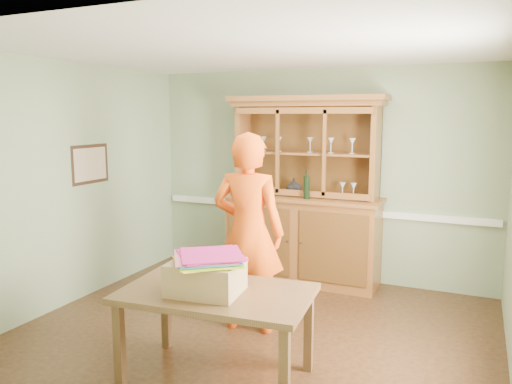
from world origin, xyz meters
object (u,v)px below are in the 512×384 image
at_px(china_hutch, 303,218).
at_px(dining_table, 217,301).
at_px(cardboard_box, 206,277).
at_px(person, 248,233).

relative_size(china_hutch, dining_table, 1.51).
bearing_deg(dining_table, china_hutch, 88.57).
distance_m(china_hutch, dining_table, 2.63).
relative_size(cardboard_box, person, 0.28).
distance_m(dining_table, person, 1.06).
bearing_deg(cardboard_box, person, 96.94).
distance_m(china_hutch, cardboard_box, 2.70).
height_order(china_hutch, cardboard_box, china_hutch).
bearing_deg(dining_table, person, 95.27).
bearing_deg(person, cardboard_box, 90.13).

